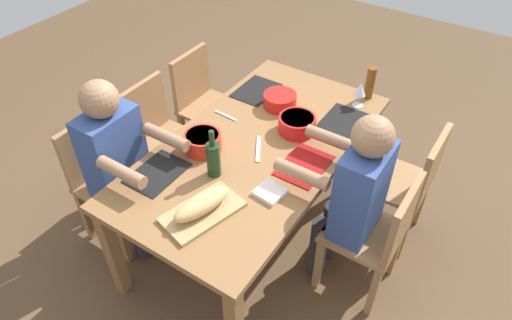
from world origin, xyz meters
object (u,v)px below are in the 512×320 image
(chair_far_left, at_px, (409,181))
(diner_far_center, at_px, (353,192))
(diner_near_right, at_px, (120,159))
(bread_loaf, at_px, (202,204))
(dining_table, at_px, (256,156))
(chair_near_center, at_px, (159,134))
(beer_bottle, at_px, (370,83))
(wine_bottle, at_px, (213,159))
(chair_near_right, at_px, (106,175))
(serving_bowl_fruit, at_px, (203,141))
(cutting_board, at_px, (202,212))
(chair_far_center, at_px, (379,233))
(napkin_stack, at_px, (270,192))
(serving_bowl_pasta, at_px, (297,123))
(wine_glass, at_px, (360,90))
(chair_near_left, at_px, (203,100))
(serving_bowl_greens, at_px, (280,99))

(chair_far_left, bearing_deg, diner_far_center, -20.58)
(diner_near_right, bearing_deg, bread_loaf, 82.07)
(dining_table, distance_m, chair_near_center, 0.82)
(dining_table, height_order, beer_bottle, beer_bottle)
(wine_bottle, bearing_deg, chair_near_right, -77.32)
(serving_bowl_fruit, height_order, bread_loaf, bread_loaf)
(serving_bowl_fruit, xyz_separation_m, bread_loaf, (0.39, 0.30, 0.01))
(cutting_board, height_order, beer_bottle, beer_bottle)
(dining_table, bearing_deg, chair_far_center, 90.00)
(chair_near_center, bearing_deg, diner_near_right, 20.58)
(serving_bowl_fruit, relative_size, napkin_stack, 1.50)
(diner_near_right, xyz_separation_m, serving_bowl_fruit, (-0.30, 0.38, 0.10))
(chair_far_center, bearing_deg, serving_bowl_pasta, -110.48)
(dining_table, distance_m, cutting_board, 0.59)
(napkin_stack, bearing_deg, diner_near_right, -77.14)
(wine_bottle, height_order, beer_bottle, wine_bottle)
(bread_loaf, bearing_deg, serving_bowl_fruit, -142.42)
(chair_far_center, bearing_deg, wine_glass, -145.95)
(chair_far_left, xyz_separation_m, diner_far_center, (0.49, -0.18, 0.21))
(chair_near_center, relative_size, serving_bowl_fruit, 4.04)
(chair_near_right, height_order, cutting_board, chair_near_right)
(chair_far_center, relative_size, serving_bowl_fruit, 4.04)
(serving_bowl_pasta, relative_size, bread_loaf, 0.70)
(chair_far_center, distance_m, wine_glass, 0.92)
(bread_loaf, bearing_deg, chair_near_left, -141.08)
(wine_bottle, bearing_deg, chair_far_left, 133.38)
(bread_loaf, bearing_deg, chair_far_left, 145.63)
(dining_table, height_order, chair_near_right, chair_near_right)
(diner_near_right, relative_size, beer_bottle, 5.45)
(serving_bowl_greens, bearing_deg, serving_bowl_fruit, -13.25)
(serving_bowl_greens, bearing_deg, dining_table, 12.44)
(chair_near_right, xyz_separation_m, serving_bowl_fruit, (-0.30, 0.56, 0.32))
(chair_far_center, distance_m, serving_bowl_greens, 1.03)
(dining_table, xyz_separation_m, chair_near_center, (0.00, -0.80, -0.18))
(serving_bowl_greens, bearing_deg, chair_far_left, 94.35)
(serving_bowl_pasta, height_order, beer_bottle, beer_bottle)
(diner_far_center, bearing_deg, serving_bowl_pasta, -117.19)
(chair_far_left, relative_size, cutting_board, 2.12)
(dining_table, xyz_separation_m, serving_bowl_greens, (-0.42, -0.09, 0.13))
(wine_glass, bearing_deg, diner_near_right, -38.44)
(chair_far_left, bearing_deg, chair_near_left, -90.00)
(diner_far_center, distance_m, napkin_stack, 0.45)
(chair_far_left, distance_m, diner_near_right, 1.73)
(serving_bowl_greens, xyz_separation_m, napkin_stack, (0.71, 0.37, -0.04))
(chair_far_left, distance_m, serving_bowl_fruit, 1.28)
(chair_near_right, distance_m, cutting_board, 0.91)
(chair_far_center, distance_m, diner_far_center, 0.28)
(diner_near_right, distance_m, chair_near_left, 1.02)
(dining_table, xyz_separation_m, beer_bottle, (-0.83, 0.34, 0.19))
(serving_bowl_greens, distance_m, wine_bottle, 0.75)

